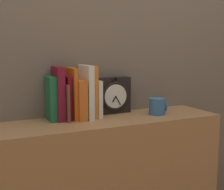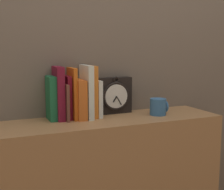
{
  "view_description": "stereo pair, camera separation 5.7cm",
  "coord_description": "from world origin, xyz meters",
  "views": [
    {
      "loc": [
        -0.63,
        -1.34,
        1.28
      ],
      "look_at": [
        0.0,
        0.0,
        1.06
      ],
      "focal_mm": 50.0,
      "sensor_mm": 36.0,
      "label": 1
    },
    {
      "loc": [
        -0.57,
        -1.36,
        1.28
      ],
      "look_at": [
        0.0,
        0.0,
        1.06
      ],
      "focal_mm": 50.0,
      "sensor_mm": 36.0,
      "label": 2
    }
  ],
  "objects": [
    {
      "name": "book_slot0_green",
      "position": [
        -0.27,
        0.09,
        1.05
      ],
      "size": [
        0.03,
        0.11,
        0.21
      ],
      "color": "#1E6B3F",
      "rests_on": "bookshelf"
    },
    {
      "name": "book_slot3_maroon",
      "position": [
        -0.2,
        0.09,
        1.05
      ],
      "size": [
        0.02,
        0.11,
        0.21
      ],
      "color": "maroon",
      "rests_on": "bookshelf"
    },
    {
      "name": "book_slot5_orange",
      "position": [
        -0.15,
        0.07,
        1.04
      ],
      "size": [
        0.04,
        0.15,
        0.19
      ],
      "color": "orange",
      "rests_on": "bookshelf"
    },
    {
      "name": "book_slot4_orange",
      "position": [
        -0.17,
        0.08,
        1.07
      ],
      "size": [
        0.02,
        0.14,
        0.25
      ],
      "color": "orange",
      "rests_on": "bookshelf"
    },
    {
      "name": "mug",
      "position": [
        0.25,
        -0.01,
        0.99
      ],
      "size": [
        0.09,
        0.08,
        0.08
      ],
      "color": "teal",
      "rests_on": "bookshelf"
    },
    {
      "name": "book_slot7_orange",
      "position": [
        -0.08,
        0.08,
        1.08
      ],
      "size": [
        0.03,
        0.13,
        0.25
      ],
      "color": "orange",
      "rests_on": "bookshelf"
    },
    {
      "name": "clock",
      "position": [
        0.06,
        0.11,
        1.04
      ],
      "size": [
        0.19,
        0.06,
        0.2
      ],
      "color": "black",
      "rests_on": "bookshelf"
    },
    {
      "name": "book_slot8_white",
      "position": [
        -0.05,
        0.08,
        1.04
      ],
      "size": [
        0.02,
        0.13,
        0.18
      ],
      "color": "white",
      "rests_on": "bookshelf"
    },
    {
      "name": "book_slot1_maroon",
      "position": [
        -0.24,
        0.08,
        1.07
      ],
      "size": [
        0.03,
        0.12,
        0.25
      ],
      "color": "maroon",
      "rests_on": "bookshelf"
    },
    {
      "name": "book_slot6_white",
      "position": [
        -0.11,
        0.07,
        1.08
      ],
      "size": [
        0.03,
        0.15,
        0.26
      ],
      "color": "white",
      "rests_on": "bookshelf"
    },
    {
      "name": "book_slot2_brown",
      "position": [
        -0.21,
        0.07,
        1.03
      ],
      "size": [
        0.01,
        0.14,
        0.17
      ],
      "color": "brown",
      "rests_on": "bookshelf"
    },
    {
      "name": "wall_back",
      "position": [
        0.0,
        0.18,
        1.3
      ],
      "size": [
        6.0,
        0.05,
        2.6
      ],
      "color": "#756656",
      "rests_on": "ground_plane"
    }
  ]
}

